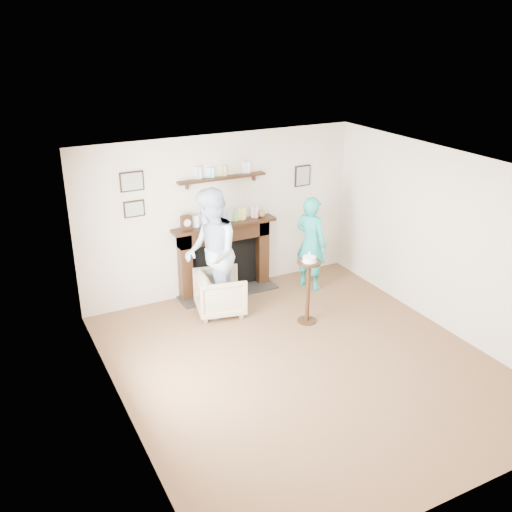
# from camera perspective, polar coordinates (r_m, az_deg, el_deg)

# --- Properties ---
(ground) EXTENTS (5.00, 5.00, 0.00)m
(ground) POSITION_cam_1_polar(r_m,az_deg,el_deg) (7.38, 4.78, -10.69)
(ground) COLOR brown
(ground) RESTS_ON ground
(room_shell) EXTENTS (4.54, 5.02, 2.52)m
(room_shell) POSITION_cam_1_polar(r_m,az_deg,el_deg) (7.19, 2.27, 2.93)
(room_shell) COLOR beige
(room_shell) RESTS_ON ground
(armchair) EXTENTS (0.83, 0.81, 0.64)m
(armchair) POSITION_cam_1_polar(r_m,az_deg,el_deg) (8.57, -3.54, -5.59)
(armchair) COLOR #BEA58D
(armchair) RESTS_ON ground
(man) EXTENTS (0.94, 1.08, 1.90)m
(man) POSITION_cam_1_polar(r_m,az_deg,el_deg) (8.55, -4.34, -5.67)
(man) COLOR silver
(man) RESTS_ON ground
(woman) EXTENTS (0.54, 0.65, 1.52)m
(woman) POSITION_cam_1_polar(r_m,az_deg,el_deg) (9.38, 5.33, -3.04)
(woman) COLOR teal
(woman) RESTS_ON ground
(pedestal_table) EXTENTS (0.34, 0.34, 1.08)m
(pedestal_table) POSITION_cam_1_polar(r_m,az_deg,el_deg) (8.03, 5.27, -2.36)
(pedestal_table) COLOR black
(pedestal_table) RESTS_ON ground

